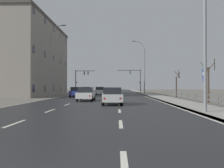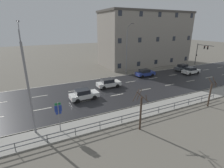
% 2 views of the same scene
% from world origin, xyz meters
% --- Properties ---
extents(ground_plane, '(160.00, 160.00, 0.12)m').
position_xyz_m(ground_plane, '(0.00, 48.00, -0.06)').
color(ground_plane, '#666056').
extents(road_asphalt_strip, '(14.00, 120.00, 0.03)m').
position_xyz_m(road_asphalt_strip, '(0.00, 60.00, 0.01)').
color(road_asphalt_strip, '#232326').
rests_on(road_asphalt_strip, ground).
extents(sidewalk_right, '(3.00, 120.00, 0.12)m').
position_xyz_m(sidewalk_right, '(8.43, 60.00, 0.06)').
color(sidewalk_right, gray).
rests_on(sidewalk_right, ground).
extents(guardrail, '(0.07, 30.71, 1.00)m').
position_xyz_m(guardrail, '(9.85, 20.25, 0.71)').
color(guardrail, '#515459').
rests_on(guardrail, ground).
extents(street_lamp_foreground, '(2.64, 0.24, 10.67)m').
position_xyz_m(street_lamp_foreground, '(7.43, 11.71, 5.21)').
color(street_lamp_foreground, slate).
rests_on(street_lamp_foreground, ground).
extents(street_lamp_midground, '(2.54, 0.24, 10.82)m').
position_xyz_m(street_lamp_midground, '(7.44, 43.98, 5.29)').
color(street_lamp_midground, slate).
rests_on(street_lamp_midground, ground).
extents(street_lamp_left_bank, '(2.33, 0.24, 10.68)m').
position_xyz_m(street_lamp_left_bank, '(-7.46, 31.07, 5.24)').
color(street_lamp_left_bank, slate).
rests_on(street_lamp_left_bank, ground).
extents(highway_sign, '(0.09, 0.68, 3.23)m').
position_xyz_m(highway_sign, '(8.39, 13.98, 2.07)').
color(highway_sign, slate).
rests_on(highway_sign, ground).
extents(traffic_signal_right, '(5.71, 0.36, 5.90)m').
position_xyz_m(traffic_signal_right, '(6.81, 55.27, 3.95)').
color(traffic_signal_right, '#38383A').
rests_on(traffic_signal_right, ground).
extents(traffic_signal_left, '(4.72, 0.36, 5.66)m').
position_xyz_m(traffic_signal_left, '(-6.73, 53.44, 3.89)').
color(traffic_signal_left, '#38383A').
rests_on(traffic_signal_left, ground).
extents(car_far_left, '(1.87, 4.12, 1.57)m').
position_xyz_m(car_far_left, '(-4.15, 33.65, 0.80)').
color(car_far_left, navy).
rests_on(car_far_left, ground).
extents(car_far_right, '(1.85, 4.10, 1.57)m').
position_xyz_m(car_far_right, '(-1.40, 23.87, 0.80)').
color(car_far_right, silver).
rests_on(car_far_right, ground).
extents(car_near_left, '(1.98, 4.18, 1.57)m').
position_xyz_m(car_near_left, '(1.70, 18.50, 0.80)').
color(car_near_left, silver).
rests_on(car_near_left, ground).
extents(car_mid_centre, '(1.86, 4.11, 1.57)m').
position_xyz_m(car_mid_centre, '(-1.29, 43.98, 0.80)').
color(car_mid_centre, silver).
rests_on(car_mid_centre, ground).
extents(car_distant, '(1.94, 4.15, 1.57)m').
position_xyz_m(car_distant, '(-4.15, 44.70, 0.80)').
color(car_distant, '#474C51').
rests_on(car_distant, ground).
extents(brick_building, '(10.51, 24.20, 13.80)m').
position_xyz_m(brick_building, '(-15.06, 41.27, 6.91)').
color(brick_building, gray).
rests_on(brick_building, ground).
extents(bare_tree_near, '(1.60, 1.56, 4.46)m').
position_xyz_m(bare_tree_near, '(11.55, 21.42, 2.12)').
color(bare_tree_near, '#423328').
rests_on(bare_tree_near, ground).
extents(bare_tree_mid, '(0.96, 1.14, 4.23)m').
position_xyz_m(bare_tree_mid, '(11.13, 32.66, 1.88)').
color(bare_tree_mid, '#423328').
rests_on(bare_tree_mid, ground).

